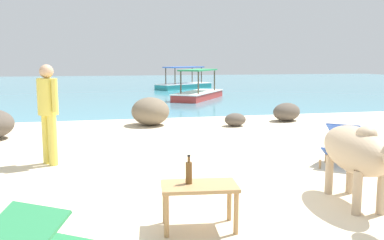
{
  "coord_description": "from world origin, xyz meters",
  "views": [
    {
      "loc": [
        -1.33,
        -5.06,
        1.74
      ],
      "look_at": [
        0.48,
        3.0,
        0.55
      ],
      "focal_mm": 39.54,
      "sensor_mm": 36.0,
      "label": 1
    }
  ],
  "objects_px": {
    "boat_teal": "(184,84)",
    "deck_chair_near": "(343,142)",
    "bottle": "(189,172)",
    "boat_red": "(198,93)",
    "person_standing": "(48,107)",
    "cow": "(357,151)",
    "low_bench_table": "(199,192)"
  },
  "relations": [
    {
      "from": "boat_teal",
      "to": "deck_chair_near",
      "type": "bearing_deg",
      "value": -126.6
    },
    {
      "from": "boat_teal",
      "to": "bottle",
      "type": "bearing_deg",
      "value": -134.44
    },
    {
      "from": "boat_red",
      "to": "boat_teal",
      "type": "distance_m",
      "value": 6.43
    },
    {
      "from": "person_standing",
      "to": "deck_chair_near",
      "type": "bearing_deg",
      "value": 130.35
    },
    {
      "from": "person_standing",
      "to": "cow",
      "type": "bearing_deg",
      "value": 106.84
    },
    {
      "from": "person_standing",
      "to": "boat_red",
      "type": "bearing_deg",
      "value": -151.23
    },
    {
      "from": "boat_teal",
      "to": "person_standing",
      "type": "bearing_deg",
      "value": -141.49
    },
    {
      "from": "low_bench_table",
      "to": "person_standing",
      "type": "distance_m",
      "value": 3.6
    },
    {
      "from": "deck_chair_near",
      "to": "boat_teal",
      "type": "distance_m",
      "value": 18.32
    },
    {
      "from": "cow",
      "to": "low_bench_table",
      "type": "bearing_deg",
      "value": -74.13
    },
    {
      "from": "bottle",
      "to": "person_standing",
      "type": "height_order",
      "value": "person_standing"
    },
    {
      "from": "low_bench_table",
      "to": "boat_teal",
      "type": "xyz_separation_m",
      "value": [
        4.0,
        20.27,
        -0.13
      ]
    },
    {
      "from": "low_bench_table",
      "to": "boat_red",
      "type": "relative_size",
      "value": 0.22
    },
    {
      "from": "person_standing",
      "to": "boat_teal",
      "type": "distance_m",
      "value": 18.12
    },
    {
      "from": "bottle",
      "to": "cow",
      "type": "bearing_deg",
      "value": 6.57
    },
    {
      "from": "cow",
      "to": "boat_red",
      "type": "xyz_separation_m",
      "value": [
        1.37,
        13.59,
        -0.39
      ]
    },
    {
      "from": "cow",
      "to": "boat_red",
      "type": "distance_m",
      "value": 13.66
    },
    {
      "from": "cow",
      "to": "bottle",
      "type": "distance_m",
      "value": 2.07
    },
    {
      "from": "low_bench_table",
      "to": "bottle",
      "type": "height_order",
      "value": "bottle"
    },
    {
      "from": "bottle",
      "to": "boat_teal",
      "type": "bearing_deg",
      "value": 78.55
    },
    {
      "from": "deck_chair_near",
      "to": "boat_red",
      "type": "xyz_separation_m",
      "value": [
        0.48,
        11.89,
        -0.13
      ]
    },
    {
      "from": "cow",
      "to": "deck_chair_near",
      "type": "bearing_deg",
      "value": 159.85
    },
    {
      "from": "deck_chair_near",
      "to": "person_standing",
      "type": "bearing_deg",
      "value": -61.75
    },
    {
      "from": "cow",
      "to": "low_bench_table",
      "type": "height_order",
      "value": "cow"
    },
    {
      "from": "cow",
      "to": "bottle",
      "type": "bearing_deg",
      "value": -75.92
    },
    {
      "from": "deck_chair_near",
      "to": "bottle",
      "type": "bearing_deg",
      "value": -14.87
    },
    {
      "from": "cow",
      "to": "bottle",
      "type": "relative_size",
      "value": 5.88
    },
    {
      "from": "person_standing",
      "to": "boat_red",
      "type": "height_order",
      "value": "person_standing"
    },
    {
      "from": "bottle",
      "to": "boat_teal",
      "type": "distance_m",
      "value": 20.63
    },
    {
      "from": "deck_chair_near",
      "to": "person_standing",
      "type": "distance_m",
      "value": 4.76
    },
    {
      "from": "bottle",
      "to": "boat_red",
      "type": "bearing_deg",
      "value": 76.08
    },
    {
      "from": "deck_chair_near",
      "to": "cow",
      "type": "bearing_deg",
      "value": 14.22
    }
  ]
}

